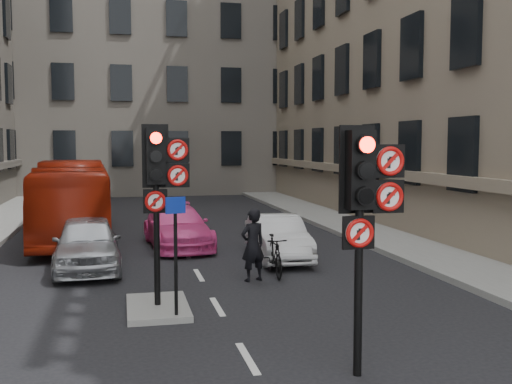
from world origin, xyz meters
name	(u,v)px	position (x,y,z in m)	size (l,w,h in m)	color
pavement_right	(393,238)	(7.20, 12.00, 0.08)	(3.00, 50.00, 0.16)	gray
centre_island	(158,307)	(-1.20, 5.00, 0.06)	(1.20, 2.00, 0.12)	gray
building_far	(146,51)	(0.00, 38.00, 10.00)	(30.00, 14.00, 20.00)	#6C645B
signal_near	(366,196)	(1.49, 0.99, 2.58)	(0.91, 0.40, 3.58)	black
signal_far	(160,175)	(-1.11, 4.99, 2.70)	(0.91, 0.40, 3.58)	black
car_silver	(87,243)	(-2.77, 9.30, 0.71)	(1.67, 4.15, 1.41)	#A7AAAF
car_white	(278,237)	(2.48, 9.61, 0.63)	(1.33, 3.82, 1.26)	silver
car_pink	(177,227)	(-0.15, 12.26, 0.65)	(1.82, 4.48, 1.30)	#ED4598
bus_red	(73,199)	(-3.53, 14.92, 1.36)	(2.29, 9.80, 2.73)	maroon
motorcycle	(274,256)	(1.84, 7.53, 0.51)	(0.48, 1.70, 1.02)	black
motorcyclist	(253,245)	(1.20, 7.09, 0.88)	(0.64, 0.42, 1.76)	black
info_sign	(176,239)	(-0.90, 4.18, 1.55)	(0.38, 0.16, 2.22)	black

